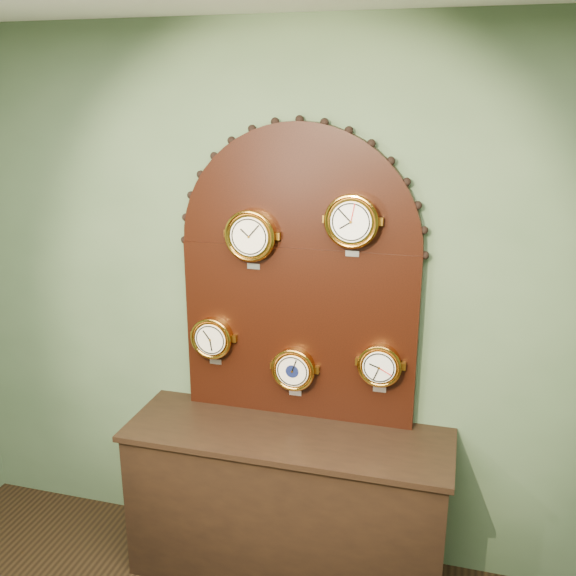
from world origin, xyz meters
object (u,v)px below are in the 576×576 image
(roman_clock, at_px, (251,235))
(tide_clock, at_px, (380,365))
(display_board, at_px, (299,268))
(hygrometer, at_px, (212,338))
(shop_counter, at_px, (287,506))
(barometer, at_px, (294,369))
(arabic_clock, at_px, (352,221))

(roman_clock, xyz_separation_m, tide_clock, (0.65, 0.00, -0.61))
(display_board, height_order, hygrometer, display_board)
(shop_counter, bearing_deg, hygrometer, 160.99)
(barometer, bearing_deg, display_board, 84.70)
(arabic_clock, distance_m, tide_clock, 0.72)
(hygrometer, bearing_deg, tide_clock, 0.01)
(display_board, relative_size, tide_clock, 5.70)
(shop_counter, bearing_deg, tide_clock, 19.71)
(roman_clock, xyz_separation_m, hygrometer, (-0.22, 0.00, -0.56))
(roman_clock, bearing_deg, barometer, 0.16)
(display_board, bearing_deg, shop_counter, -90.00)
(roman_clock, bearing_deg, display_board, 16.75)
(shop_counter, height_order, hygrometer, hygrometer)
(tide_clock, bearing_deg, hygrometer, -179.99)
(arabic_clock, bearing_deg, barometer, 179.88)
(barometer, bearing_deg, tide_clock, 0.05)
(hygrometer, bearing_deg, roman_clock, -0.21)
(arabic_clock, xyz_separation_m, barometer, (-0.28, 0.00, -0.78))
(display_board, xyz_separation_m, arabic_clock, (0.27, -0.07, 0.26))
(shop_counter, relative_size, roman_clock, 5.21)
(roman_clock, bearing_deg, hygrometer, 179.79)
(display_board, bearing_deg, hygrometer, -171.50)
(display_board, distance_m, tide_clock, 0.62)
(roman_clock, distance_m, barometer, 0.71)
(shop_counter, bearing_deg, display_board, 90.00)
(barometer, relative_size, tide_clock, 1.04)
(shop_counter, xyz_separation_m, display_board, (0.00, 0.22, 1.23))
(shop_counter, relative_size, tide_clock, 5.96)
(arabic_clock, distance_m, hygrometer, 0.97)
(display_board, bearing_deg, barometer, -95.30)
(roman_clock, height_order, tide_clock, roman_clock)
(display_board, xyz_separation_m, tide_clock, (0.43, -0.07, -0.44))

